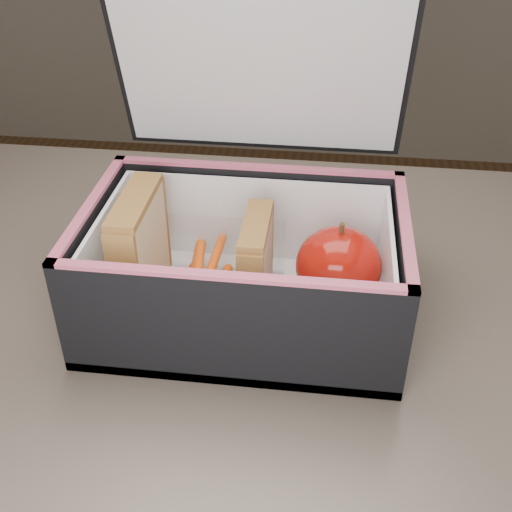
{
  "coord_description": "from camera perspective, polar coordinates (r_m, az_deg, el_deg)",
  "views": [
    {
      "loc": [
        0.0,
        -0.45,
        1.17
      ],
      "look_at": [
        -0.06,
        0.06,
        0.81
      ],
      "focal_mm": 45.0,
      "sensor_mm": 36.0,
      "label": 1
    }
  ],
  "objects": [
    {
      "name": "kitchen_table",
      "position": [
        0.68,
        4.73,
        -13.93
      ],
      "size": [
        1.2,
        0.8,
        0.75
      ],
      "color": "#52473E",
      "rests_on": "ground"
    },
    {
      "name": "lunch_bag",
      "position": [
        0.62,
        -0.99,
        -0.16
      ],
      "size": [
        0.3,
        0.26,
        0.3
      ],
      "color": "black",
      "rests_on": "kitchen_table"
    },
    {
      "name": "plastic_tub",
      "position": [
        0.63,
        -5.1,
        -1.65
      ],
      "size": [
        0.16,
        0.11,
        0.07
      ],
      "primitive_type": null,
      "color": "white",
      "rests_on": "lunch_bag"
    },
    {
      "name": "sandwich_left",
      "position": [
        0.63,
        -10.26,
        0.65
      ],
      "size": [
        0.03,
        0.1,
        0.11
      ],
      "color": "#D2BA8B",
      "rests_on": "plastic_tub"
    },
    {
      "name": "sandwich_right",
      "position": [
        0.61,
        -0.02,
        -0.73
      ],
      "size": [
        0.02,
        0.08,
        0.1
      ],
      "color": "#D2BA8B",
      "rests_on": "plastic_tub"
    },
    {
      "name": "carrot_sticks",
      "position": [
        0.64,
        -4.91,
        -2.54
      ],
      "size": [
        0.05,
        0.14,
        0.03
      ],
      "color": "#DB4007",
      "rests_on": "plastic_tub"
    },
    {
      "name": "paper_napkin",
      "position": [
        0.65,
        7.44,
        -3.85
      ],
      "size": [
        0.1,
        0.11,
        0.01
      ],
      "primitive_type": "cube",
      "rotation": [
        0.0,
        0.0,
        0.41
      ],
      "color": "white",
      "rests_on": "lunch_bag"
    },
    {
      "name": "red_apple",
      "position": [
        0.62,
        7.34,
        -0.88
      ],
      "size": [
        0.09,
        0.09,
        0.09
      ],
      "rotation": [
        0.0,
        0.0,
        0.16
      ],
      "color": "maroon",
      "rests_on": "paper_napkin"
    }
  ]
}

